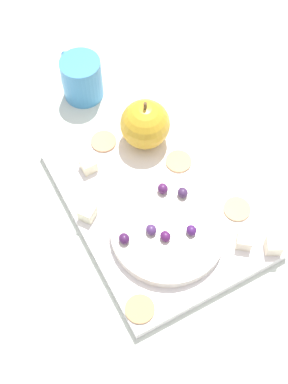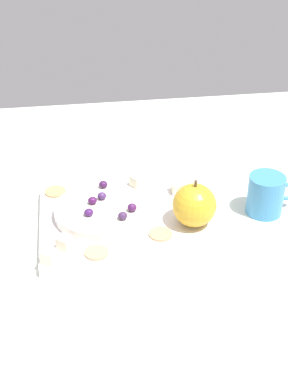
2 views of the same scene
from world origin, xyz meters
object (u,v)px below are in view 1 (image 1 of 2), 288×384
grape_0 (151,230)px  grape_2 (163,189)px  cheese_cube_2 (244,241)px  cracker_0 (177,160)px  cheese_cube_0 (88,165)px  cracker_1 (237,209)px  grape_4 (183,193)px  grape_1 (124,239)px  cup (82,78)px  grape_3 (191,230)px  platter (157,203)px  serving_dish (168,231)px  cracker_3 (104,141)px  apple_whole (145,124)px  cheese_cube_1 (87,213)px  cracker_2 (140,309)px  cheese_cube_3 (274,246)px  grape_5 (163,237)px

grape_0 → grape_2: bearing=137.0°
cheese_cube_2 → cracker_0: 17.12cm
cheese_cube_0 → cracker_1: size_ratio=0.54×
grape_4 → grape_1: bearing=-77.1°
cheese_cube_0 → grape_4: (11.92, 9.99, 1.46)cm
cheese_cube_2 → cracker_0: (-17.05, -1.23, -0.92)cm
grape_2 → cup: cup is taller
grape_3 → cup: (-33.65, -1.73, -0.51)cm
grape_2 → grape_0: bearing=-43.0°
cracker_1 → platter: bearing=-126.2°
serving_dish → grape_0: bearing=-104.0°
serving_dish → cracker_3: 19.16cm
grape_1 → cracker_0: bearing=123.0°
apple_whole → cheese_cube_1: apple_whole is taller
apple_whole → grape_1: bearing=-37.1°
cracker_3 → grape_2: 14.06cm
cracker_2 → platter: bearing=143.2°
platter → cracker_3: size_ratio=8.12×
cheese_cube_1 → cracker_3: cheese_cube_1 is taller
cheese_cube_3 → grape_4: grape_4 is taller
platter → cheese_cube_2: 14.57cm
serving_dish → cheese_cube_2: bearing=53.1°
cheese_cube_0 → cracker_0: bearing=68.1°
platter → grape_3: bearing=8.7°
platter → grape_1: size_ratio=19.95×
cheese_cube_0 → grape_0: (15.03, 2.98, 1.43)cm
serving_dish → apple_whole: bearing=162.8°
cheese_cube_0 → cheese_cube_2: (22.31, 14.32, 0.00)cm
platter → cheese_cube_3: bearing=35.8°
cracker_0 → grape_4: grape_4 is taller
apple_whole → cheese_cube_2: 23.65cm
grape_1 → cheese_cube_0: bearing=175.9°
cracker_2 → cup: (-39.66, 9.79, 1.83)cm
cracker_2 → cup: 40.89cm
platter → serving_dish: serving_dish is taller
cheese_cube_2 → grape_3: bearing=-125.5°
grape_5 → cup: cup is taller
cheese_cube_0 → cracker_0: (5.25, 13.09, -0.92)cm
grape_0 → serving_dish: bearing=76.0°
cheese_cube_1 → cracker_2: (16.29, 0.18, -0.92)cm
cheese_cube_1 → grape_3: bearing=48.7°
cracker_0 → cheese_cube_3: bearing=12.8°
grape_5 → cracker_1: bearing=88.7°
serving_dish → cup: size_ratio=1.67×
cheese_cube_1 → grape_2: 11.77cm
cheese_cube_1 → cracker_1: 22.49cm
apple_whole → cracker_1: 19.38cm
cheese_cube_3 → grape_4: bearing=-149.8°
platter → grape_0: (5.03, -3.81, 3.49)cm
cheese_cube_1 → grape_0: 10.16cm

